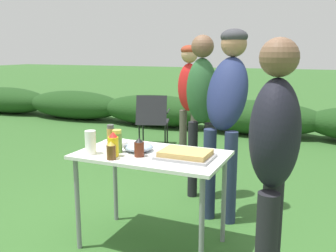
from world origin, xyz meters
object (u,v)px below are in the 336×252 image
at_px(standing_person_in_olive_jacket, 202,100).
at_px(relish_jar, 117,141).
at_px(folding_table, 152,163).
at_px(standing_person_in_red_jacket, 227,101).
at_px(plate_stack, 115,143).
at_px(food_tray, 185,155).
at_px(mustard_bottle, 113,145).
at_px(mixing_bowl, 138,147).
at_px(spice_jar, 111,138).
at_px(standing_person_with_beanie, 274,155).
at_px(bbq_sauce_bottle, 139,148).
at_px(paper_cup_stack, 91,142).
at_px(beer_bottle, 111,151).
at_px(camp_chair_green_behind_table, 153,118).
at_px(standing_person_in_gray_fleece, 189,91).

bearing_deg(standing_person_in_olive_jacket, relish_jar, -104.90).
bearing_deg(folding_table, standing_person_in_red_jacket, 64.23).
distance_m(folding_table, plate_stack, 0.40).
relative_size(food_tray, mustard_bottle, 2.14).
bearing_deg(mixing_bowl, spice_jar, -165.28).
height_order(mustard_bottle, standing_person_with_beanie, standing_person_with_beanie).
distance_m(mixing_bowl, standing_person_in_olive_jacket, 1.09).
bearing_deg(bbq_sauce_bottle, mixing_bowl, 120.07).
xyz_separation_m(paper_cup_stack, standing_person_with_beanie, (1.33, -0.19, 0.10)).
distance_m(mixing_bowl, standing_person_with_beanie, 1.13).
xyz_separation_m(beer_bottle, standing_person_with_beanie, (1.12, -0.12, 0.13)).
bearing_deg(bbq_sauce_bottle, plate_stack, 147.04).
relative_size(mixing_bowl, standing_person_in_red_jacket, 0.13).
relative_size(plate_stack, mixing_bowl, 0.92).
bearing_deg(camp_chair_green_behind_table, standing_person_in_olive_jacket, -69.79).
distance_m(mustard_bottle, standing_person_with_beanie, 1.16).
relative_size(food_tray, standing_person_in_olive_jacket, 0.24).
bearing_deg(mixing_bowl, bbq_sauce_bottle, -59.93).
height_order(plate_stack, standing_person_in_gray_fleece, standing_person_in_gray_fleece).
height_order(food_tray, mixing_bowl, mixing_bowl).
bearing_deg(standing_person_in_gray_fleece, standing_person_in_red_jacket, -45.48).
bearing_deg(standing_person_in_olive_jacket, food_tray, -78.52).
height_order(plate_stack, mixing_bowl, mixing_bowl).
bearing_deg(beer_bottle, standing_person_in_red_jacket, 61.24).
distance_m(beer_bottle, standing_person_with_beanie, 1.13).
xyz_separation_m(folding_table, standing_person_in_gray_fleece, (-0.44, 1.99, 0.33)).
relative_size(plate_stack, mustard_bottle, 1.12).
distance_m(plate_stack, camp_chair_green_behind_table, 2.78).
height_order(beer_bottle, standing_person_with_beanie, standing_person_with_beanie).
xyz_separation_m(mixing_bowl, standing_person_in_gray_fleece, (-0.32, 1.97, 0.22)).
relative_size(folding_table, beer_bottle, 8.43).
bearing_deg(relish_jar, standing_person_with_beanie, -14.38).
bearing_deg(beer_bottle, plate_stack, 117.40).
xyz_separation_m(plate_stack, camp_chair_green_behind_table, (-0.93, 2.60, -0.29)).
distance_m(plate_stack, standing_person_with_beanie, 1.40).
height_order(paper_cup_stack, relish_jar, paper_cup_stack).
bearing_deg(spice_jar, standing_person_in_red_jacket, 48.66).
distance_m(relish_jar, standing_person_in_olive_jacket, 1.20).
bearing_deg(standing_person_in_gray_fleece, paper_cup_stack, -77.80).
height_order(food_tray, spice_jar, spice_jar).
bearing_deg(mustard_bottle, standing_person_in_red_jacket, 58.33).
height_order(bbq_sauce_bottle, spice_jar, spice_jar).
bearing_deg(plate_stack, standing_person_in_olive_jacket, 67.35).
height_order(standing_person_in_red_jacket, standing_person_in_olive_jacket, standing_person_in_red_jacket).
bearing_deg(standing_person_in_olive_jacket, mixing_bowl, -99.45).
relative_size(food_tray, camp_chair_green_behind_table, 0.47).
relative_size(plate_stack, spice_jar, 1.04).
height_order(folding_table, food_tray, food_tray).
relative_size(food_tray, standing_person_in_red_jacket, 0.23).
xyz_separation_m(standing_person_in_gray_fleece, camp_chair_green_behind_table, (-0.86, 0.72, -0.52)).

